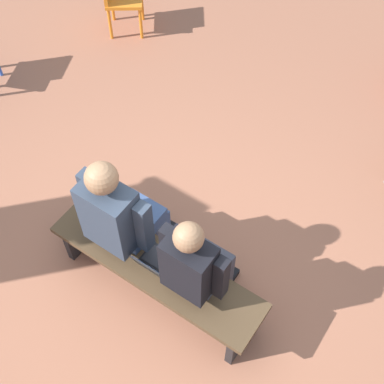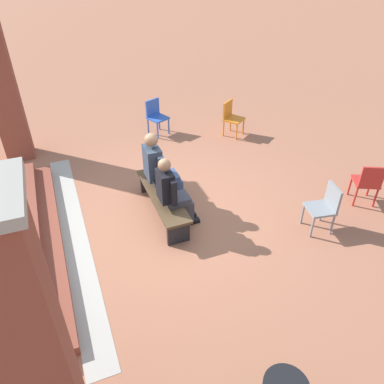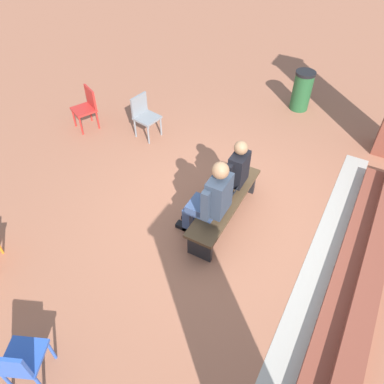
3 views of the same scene
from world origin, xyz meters
name	(u,v)px [view 3 (image 3 of 3)]	position (x,y,z in m)	size (l,w,h in m)	color
ground_plane	(222,219)	(0.00, 0.00, 0.00)	(60.00, 60.00, 0.00)	#9E6047
concrete_strip	(321,259)	(0.00, 1.59, 0.00)	(5.26, 0.40, 0.01)	#A8A399
brick_steps	(363,269)	(0.00, 2.14, 0.12)	(4.46, 0.60, 0.30)	brown
bench	(225,204)	(0.00, 0.02, 0.35)	(1.80, 0.44, 0.45)	#4C3823
person_student	(232,173)	(-0.34, -0.04, 0.71)	(0.53, 0.67, 1.32)	#383842
person_adult	(211,199)	(0.35, -0.05, 0.76)	(0.60, 0.76, 1.44)	#384C75
laptop	(227,197)	(-0.03, 0.04, 0.50)	(0.32, 0.29, 0.21)	black
plastic_chair_far_left	(19,362)	(3.21, -0.84, 0.48)	(0.55, 0.55, 0.84)	#2D56B7
plastic_chair_near_bench_right	(144,114)	(-1.34, -2.35, 0.48)	(0.49, 0.49, 0.84)	gray
plastic_chair_near_bench_left	(87,106)	(-1.04, -3.52, 0.48)	(0.56, 0.56, 0.84)	red
litter_bin	(302,90)	(-3.79, 0.06, 0.43)	(0.42, 0.42, 0.86)	#23562D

